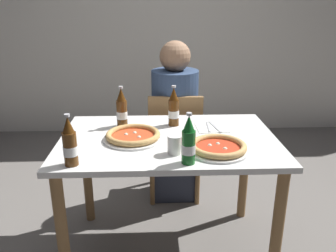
{
  "coord_description": "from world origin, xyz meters",
  "views": [
    {
      "loc": [
        -0.07,
        -1.8,
        1.47
      ],
      "look_at": [
        0.0,
        0.05,
        0.8
      ],
      "focal_mm": 37.34,
      "sensor_mm": 36.0,
      "label": 1
    }
  ],
  "objects": [
    {
      "name": "pizza_marinara_far",
      "position": [
        0.24,
        -0.2,
        0.77
      ],
      "size": [
        0.31,
        0.31,
        0.04
      ],
      "color": "white",
      "rests_on": "dining_table_main"
    },
    {
      "name": "paper_cup",
      "position": [
        0.02,
        -0.22,
        0.8
      ],
      "size": [
        0.07,
        0.07,
        0.09
      ],
      "primitive_type": "cylinder",
      "color": "white",
      "rests_on": "dining_table_main"
    },
    {
      "name": "beer_bottle_left",
      "position": [
        -0.46,
        -0.32,
        0.85
      ],
      "size": [
        0.07,
        0.07,
        0.25
      ],
      "color": "#512D0F",
      "rests_on": "dining_table_main"
    },
    {
      "name": "chair_behind_table",
      "position": [
        0.07,
        0.61,
        0.48
      ],
      "size": [
        0.41,
        0.41,
        0.85
      ],
      "rotation": [
        0.0,
        0.0,
        3.12
      ],
      "color": "olive",
      "rests_on": "ground_plane"
    },
    {
      "name": "pizza_margherita_near",
      "position": [
        -0.19,
        -0.02,
        0.77
      ],
      "size": [
        0.32,
        0.32,
        0.04
      ],
      "color": "white",
      "rests_on": "dining_table_main"
    },
    {
      "name": "back_wall_tiled",
      "position": [
        0.0,
        2.2,
        1.3
      ],
      "size": [
        7.0,
        0.1,
        2.6
      ],
      "primitive_type": "cube",
      "color": "silver",
      "rests_on": "ground_plane"
    },
    {
      "name": "ground_plane",
      "position": [
        0.0,
        0.0,
        0.0
      ],
      "size": [
        8.0,
        8.0,
        0.0
      ],
      "primitive_type": "plane",
      "color": "slate"
    },
    {
      "name": "dining_table_main",
      "position": [
        0.0,
        0.0,
        0.64
      ],
      "size": [
        1.2,
        0.8,
        0.75
      ],
      "color": "silver",
      "rests_on": "ground_plane"
    },
    {
      "name": "napkin_with_cutlery",
      "position": [
        0.27,
        0.15,
        0.75
      ],
      "size": [
        0.19,
        0.19,
        0.01
      ],
      "color": "white",
      "rests_on": "dining_table_main"
    },
    {
      "name": "beer_bottle_extra",
      "position": [
        -0.27,
        0.2,
        0.85
      ],
      "size": [
        0.07,
        0.07,
        0.25
      ],
      "color": "#512D0F",
      "rests_on": "dining_table_main"
    },
    {
      "name": "beer_bottle_center",
      "position": [
        0.08,
        -0.33,
        0.85
      ],
      "size": [
        0.07,
        0.07,
        0.25
      ],
      "color": "#14591E",
      "rests_on": "dining_table_main"
    },
    {
      "name": "beer_bottle_right",
      "position": [
        0.04,
        0.2,
        0.85
      ],
      "size": [
        0.07,
        0.07,
        0.25
      ],
      "color": "#512D0F",
      "rests_on": "dining_table_main"
    },
    {
      "name": "diner_seated",
      "position": [
        0.07,
        0.66,
        0.58
      ],
      "size": [
        0.34,
        0.34,
        1.21
      ],
      "color": "#2D3342",
      "rests_on": "ground_plane"
    }
  ]
}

